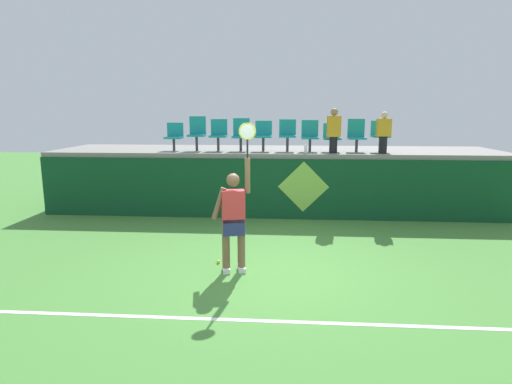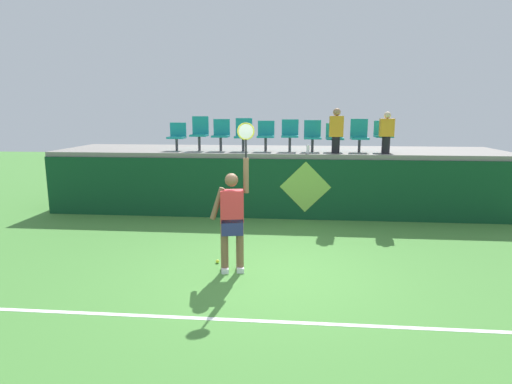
{
  "view_description": "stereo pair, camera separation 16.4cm",
  "coord_description": "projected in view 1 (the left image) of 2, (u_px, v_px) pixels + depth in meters",
  "views": [
    {
      "loc": [
        0.3,
        -6.72,
        2.69
      ],
      "look_at": [
        -0.29,
        1.32,
        1.14
      ],
      "focal_mm": 29.62,
      "sensor_mm": 36.0,
      "label": 1
    },
    {
      "loc": [
        0.46,
        -6.7,
        2.69
      ],
      "look_at": [
        -0.29,
        1.32,
        1.14
      ],
      "focal_mm": 29.62,
      "sensor_mm": 36.0,
      "label": 2
    }
  ],
  "objects": [
    {
      "name": "court_back_wall",
      "position": [
        274.0,
        189.0,
        10.65
      ],
      "size": [
        12.06,
        0.2,
        1.52
      ],
      "primitive_type": "cube",
      "color": "#0F4223",
      "rests_on": "ground_plane"
    },
    {
      "name": "stadium_chair_4",
      "position": [
        263.0,
        134.0,
        11.12
      ],
      "size": [
        0.44,
        0.42,
        0.8
      ],
      "color": "#38383D",
      "rests_on": "spectator_platform"
    },
    {
      "name": "spectator_1",
      "position": [
        334.0,
        130.0,
        10.58
      ],
      "size": [
        0.34,
        0.2,
        1.12
      ],
      "color": "black",
      "rests_on": "spectator_platform"
    },
    {
      "name": "tennis_player",
      "position": [
        234.0,
        217.0,
        7.02
      ],
      "size": [
        0.74,
        0.33,
        2.51
      ],
      "color": "white",
      "rests_on": "ground_plane"
    },
    {
      "name": "stadium_chair_0",
      "position": [
        174.0,
        135.0,
        11.3
      ],
      "size": [
        0.44,
        0.42,
        0.74
      ],
      "color": "#38383D",
      "rests_on": "spectator_platform"
    },
    {
      "name": "stadium_chair_1",
      "position": [
        197.0,
        132.0,
        11.25
      ],
      "size": [
        0.44,
        0.42,
        0.91
      ],
      "color": "#38383D",
      "rests_on": "spectator_platform"
    },
    {
      "name": "ground_plane",
      "position": [
        267.0,
        273.0,
        7.11
      ],
      "size": [
        40.0,
        40.0,
        0.0
      ],
      "primitive_type": "plane",
      "color": "#478438"
    },
    {
      "name": "stadium_chair_9",
      "position": [
        380.0,
        134.0,
        10.9
      ],
      "size": [
        0.44,
        0.42,
        0.8
      ],
      "color": "#38383D",
      "rests_on": "spectator_platform"
    },
    {
      "name": "water_bottle",
      "position": [
        306.0,
        149.0,
        10.57
      ],
      "size": [
        0.08,
        0.08,
        0.22
      ],
      "primitive_type": "cylinder",
      "color": "white",
      "rests_on": "spectator_platform"
    },
    {
      "name": "stadium_chair_8",
      "position": [
        356.0,
        134.0,
        10.96
      ],
      "size": [
        0.44,
        0.42,
        0.85
      ],
      "color": "#38383D",
      "rests_on": "spectator_platform"
    },
    {
      "name": "stadium_chair_6",
      "position": [
        310.0,
        135.0,
        11.04
      ],
      "size": [
        0.44,
        0.42,
        0.81
      ],
      "color": "#38383D",
      "rests_on": "spectator_platform"
    },
    {
      "name": "stadium_chair_5",
      "position": [
        288.0,
        134.0,
        11.08
      ],
      "size": [
        0.44,
        0.42,
        0.83
      ],
      "color": "#38383D",
      "rests_on": "spectator_platform"
    },
    {
      "name": "wall_signage_mount",
      "position": [
        303.0,
        219.0,
        10.64
      ],
      "size": [
        1.27,
        0.01,
        1.47
      ],
      "color": "#0F4223",
      "rests_on": "ground_plane"
    },
    {
      "name": "stadium_chair_7",
      "position": [
        332.0,
        136.0,
        11.0
      ],
      "size": [
        0.44,
        0.42,
        0.73
      ],
      "color": "#38383D",
      "rests_on": "spectator_platform"
    },
    {
      "name": "spectator_0",
      "position": [
        384.0,
        132.0,
        10.49
      ],
      "size": [
        0.34,
        0.2,
        1.03
      ],
      "color": "black",
      "rests_on": "spectator_platform"
    },
    {
      "name": "stadium_chair_3",
      "position": [
        241.0,
        133.0,
        11.17
      ],
      "size": [
        0.44,
        0.42,
        0.86
      ],
      "color": "#38383D",
      "rests_on": "spectator_platform"
    },
    {
      "name": "spectator_platform",
      "position": [
        276.0,
        151.0,
        11.76
      ],
      "size": [
        12.06,
        2.68,
        0.12
      ],
      "primitive_type": "cube",
      "color": "gray",
      "rests_on": "court_back_wall"
    },
    {
      "name": "court_baseline_stripe",
      "position": [
        261.0,
        321.0,
        5.5
      ],
      "size": [
        10.86,
        0.08,
        0.01
      ],
      "primitive_type": "cube",
      "color": "white",
      "rests_on": "ground_plane"
    },
    {
      "name": "tennis_ball",
      "position": [
        218.0,
        262.0,
        7.57
      ],
      "size": [
        0.07,
        0.07,
        0.07
      ],
      "primitive_type": "sphere",
      "color": "#D1E533",
      "rests_on": "ground_plane"
    },
    {
      "name": "stadium_chair_2",
      "position": [
        219.0,
        133.0,
        11.21
      ],
      "size": [
        0.44,
        0.42,
        0.84
      ],
      "color": "#38383D",
      "rests_on": "spectator_platform"
    }
  ]
}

